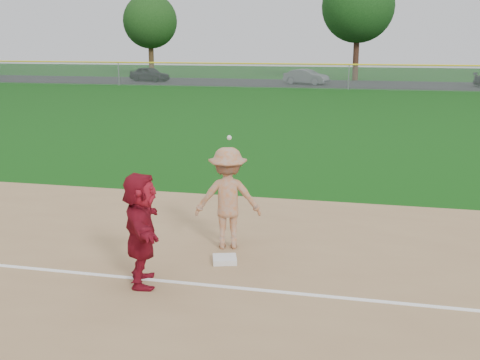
% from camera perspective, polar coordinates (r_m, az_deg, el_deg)
% --- Properties ---
extents(ground, '(160.00, 160.00, 0.00)m').
position_cam_1_polar(ground, '(10.90, -1.82, -8.45)').
color(ground, '#0E440D').
rests_on(ground, ground).
extents(foul_line, '(60.00, 0.10, 0.01)m').
position_cam_1_polar(foul_line, '(10.18, -3.00, -9.93)').
color(foul_line, white).
rests_on(foul_line, infield_dirt).
extents(parking_asphalt, '(120.00, 10.00, 0.01)m').
position_cam_1_polar(parking_asphalt, '(55.98, 10.58, 8.93)').
color(parking_asphalt, black).
rests_on(parking_asphalt, ground).
extents(first_base, '(0.54, 0.54, 0.10)m').
position_cam_1_polar(first_base, '(11.16, -1.46, -7.54)').
color(first_base, silver).
rests_on(first_base, infield_dirt).
extents(base_runner, '(1.18, 1.86, 1.92)m').
position_cam_1_polar(base_runner, '(10.04, -9.38, -4.62)').
color(base_runner, maroon).
rests_on(base_runner, infield_dirt).
extents(car_left, '(4.40, 2.91, 1.39)m').
position_cam_1_polar(car_left, '(59.31, -8.57, 9.91)').
color(car_left, black).
rests_on(car_left, parking_asphalt).
extents(car_mid, '(4.32, 2.71, 1.34)m').
position_cam_1_polar(car_mid, '(55.04, 6.31, 9.70)').
color(car_mid, '#54565B').
rests_on(car_mid, parking_asphalt).
extents(first_base_play, '(1.42, 1.25, 2.34)m').
position_cam_1_polar(first_base_play, '(11.66, -1.15, -1.72)').
color(first_base_play, '#969699').
rests_on(first_base_play, infield_dirt).
extents(outfield_fence, '(110.00, 0.12, 110.00)m').
position_cam_1_polar(outfield_fence, '(49.89, 10.32, 10.68)').
color(outfield_fence, '#999EA0').
rests_on(outfield_fence, ground).
extents(tree_1, '(5.80, 5.80, 8.75)m').
position_cam_1_polar(tree_1, '(67.46, -8.52, 14.66)').
color(tree_1, '#3D2A16').
rests_on(tree_1, ground).
extents(tree_2, '(7.00, 7.00, 10.58)m').
position_cam_1_polar(tree_2, '(61.41, 11.13, 15.86)').
color(tree_2, '#351E13').
rests_on(tree_2, ground).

